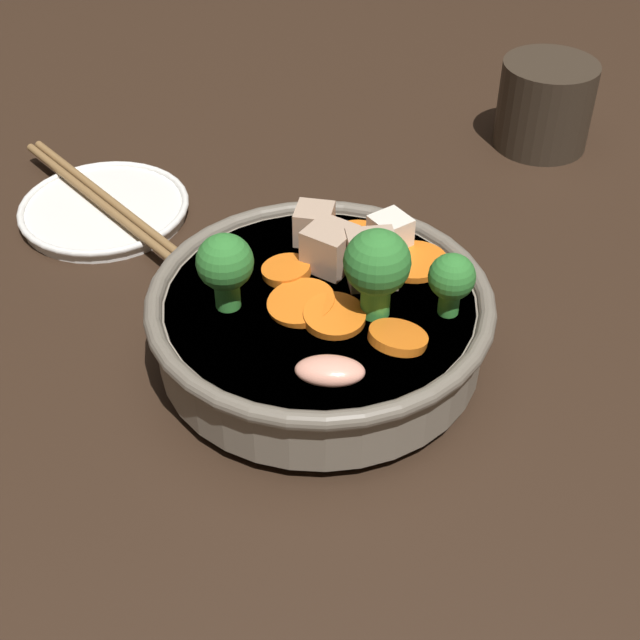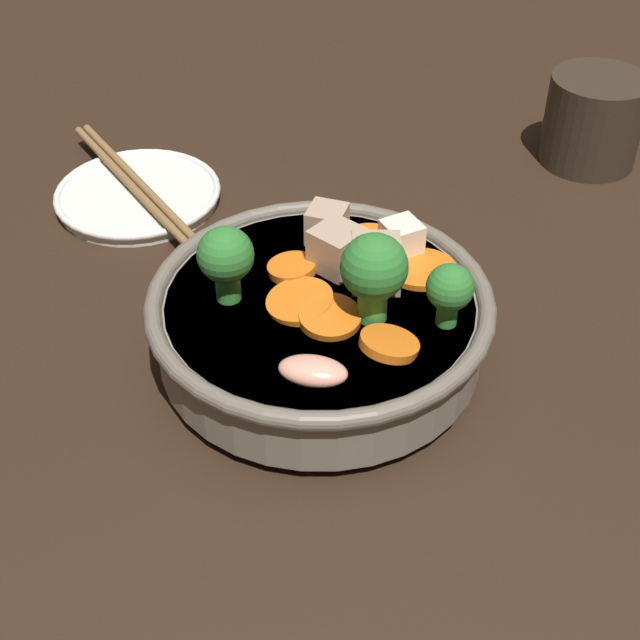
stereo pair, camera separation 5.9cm
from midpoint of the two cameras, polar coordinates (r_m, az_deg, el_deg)
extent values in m
plane|color=black|center=(0.62, -2.75, -2.68)|extent=(3.00, 3.00, 0.00)
cylinder|color=slate|center=(0.61, -2.77, -2.34)|extent=(0.12, 0.12, 0.01)
cylinder|color=slate|center=(0.59, -2.85, -0.44)|extent=(0.22, 0.22, 0.04)
torus|color=#685F52|center=(0.58, -2.92, 1.18)|extent=(0.23, 0.23, 0.01)
cylinder|color=brown|center=(0.59, -2.88, 0.28)|extent=(0.20, 0.20, 0.02)
cylinder|color=orange|center=(0.57, -4.16, 0.95)|extent=(0.06, 0.06, 0.01)
cylinder|color=orange|center=(0.60, -5.00, 3.06)|extent=(0.03, 0.03, 0.01)
cylinder|color=orange|center=(0.56, -2.08, 0.10)|extent=(0.06, 0.06, 0.01)
cylinder|color=orange|center=(0.61, 3.25, 3.66)|extent=(0.06, 0.06, 0.01)
cylinder|color=orange|center=(0.63, -0.57, 4.91)|extent=(0.06, 0.06, 0.01)
cylinder|color=orange|center=(0.55, 1.94, -1.25)|extent=(0.05, 0.05, 0.01)
cylinder|color=green|center=(0.58, -8.89, 1.67)|extent=(0.02, 0.02, 0.02)
sphere|color=#2D752D|center=(0.56, -9.13, 3.57)|extent=(0.04, 0.04, 0.04)
cylinder|color=green|center=(0.56, 0.61, 1.41)|extent=(0.02, 0.02, 0.03)
sphere|color=#2D752D|center=(0.55, 0.63, 3.66)|extent=(0.04, 0.04, 0.04)
cylinder|color=green|center=(0.57, 5.32, 1.09)|extent=(0.01, 0.01, 0.02)
sphere|color=#2D752D|center=(0.55, 5.44, 2.65)|extent=(0.03, 0.03, 0.03)
cube|color=tan|center=(0.63, -3.08, 6.04)|extent=(0.03, 0.03, 0.03)
cube|color=tan|center=(0.60, -2.19, 4.53)|extent=(0.04, 0.04, 0.03)
cube|color=silver|center=(0.62, 1.79, 5.51)|extent=(0.03, 0.03, 0.02)
cube|color=tan|center=(0.59, 0.45, 3.80)|extent=(0.04, 0.04, 0.03)
ellipsoid|color=#EA9E84|center=(0.52, -2.63, -3.42)|extent=(0.03, 0.05, 0.01)
cylinder|color=white|center=(0.78, -15.75, 6.65)|extent=(0.14, 0.14, 0.01)
torus|color=white|center=(0.78, -15.82, 6.95)|extent=(0.14, 0.14, 0.01)
cylinder|color=#33281E|center=(0.86, 12.26, 13.25)|extent=(0.09, 0.09, 0.08)
torus|color=#33281E|center=(0.90, 12.86, 14.61)|extent=(0.05, 0.01, 0.05)
cylinder|color=olive|center=(0.78, -15.65, 7.47)|extent=(0.12, 0.21, 0.01)
cylinder|color=olive|center=(0.77, -16.16, 7.24)|extent=(0.12, 0.21, 0.01)
camera|label=1|loc=(0.03, -92.86, -2.42)|focal=50.00mm
camera|label=2|loc=(0.03, 87.14, 2.42)|focal=50.00mm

